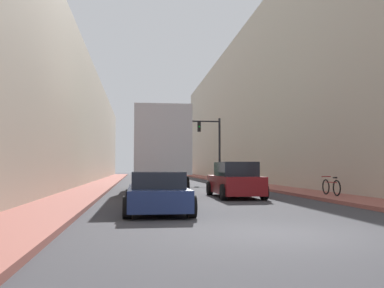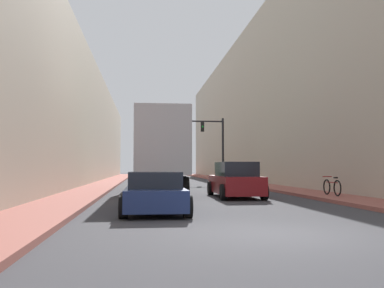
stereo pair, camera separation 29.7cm
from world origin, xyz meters
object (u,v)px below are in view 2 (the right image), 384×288
semi_truck (158,151)px  traffic_signal_gantry (208,138)px  sedan_car (154,192)px  parked_bicycle (332,187)px  suv_car (235,181)px

semi_truck → traffic_signal_gantry: size_ratio=2.01×
sedan_car → traffic_signal_gantry: traffic_signal_gantry is taller
sedan_car → parked_bicycle: bearing=30.6°
semi_truck → traffic_signal_gantry: traffic_signal_gantry is taller
traffic_signal_gantry → parked_bicycle: bearing=-82.6°
semi_truck → traffic_signal_gantry: (5.09, 14.79, 1.80)m
semi_truck → parked_bicycle: (7.71, -5.45, -1.79)m
suv_car → parked_bicycle: 4.42m
traffic_signal_gantry → parked_bicycle: (2.62, -20.24, -3.59)m
traffic_signal_gantry → parked_bicycle: 20.72m
traffic_signal_gantry → parked_bicycle: traffic_signal_gantry is taller
semi_truck → parked_bicycle: size_ratio=6.56×
sedan_car → traffic_signal_gantry: 25.93m
suv_car → semi_truck: bearing=130.8°
semi_truck → traffic_signal_gantry: 15.75m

